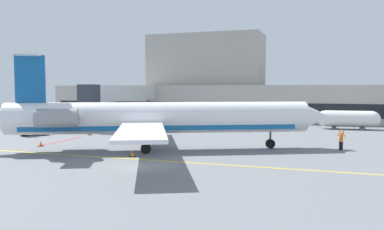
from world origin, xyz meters
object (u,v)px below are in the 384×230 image
object	(u,v)px
baggage_tug	(137,122)
pushback_tractor	(30,128)
regional_jet	(155,118)
fuel_tank	(348,119)
marshaller	(341,140)

from	to	relation	value
baggage_tug	pushback_tractor	size ratio (longest dim) A/B	0.94
regional_jet	fuel_tank	xyz separation A→B (m)	(18.58, 26.52, -1.57)
marshaller	regional_jet	bearing A→B (deg)	-161.23
regional_jet	pushback_tractor	size ratio (longest dim) A/B	9.06
pushback_tractor	fuel_tank	size ratio (longest dim) A/B	0.41
regional_jet	marshaller	world-z (taller)	regional_jet
regional_jet	fuel_tank	distance (m)	32.42
pushback_tractor	marshaller	size ratio (longest dim) A/B	1.86
baggage_tug	fuel_tank	world-z (taller)	fuel_tank
baggage_tug	marshaller	bearing A→B (deg)	-22.67
regional_jet	marshaller	xyz separation A→B (m)	(16.83, 5.72, -2.09)
fuel_tank	baggage_tug	bearing A→B (deg)	-161.97
regional_jet	fuel_tank	world-z (taller)	regional_jet
pushback_tractor	fuel_tank	distance (m)	43.43
pushback_tractor	regional_jet	bearing A→B (deg)	-16.47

